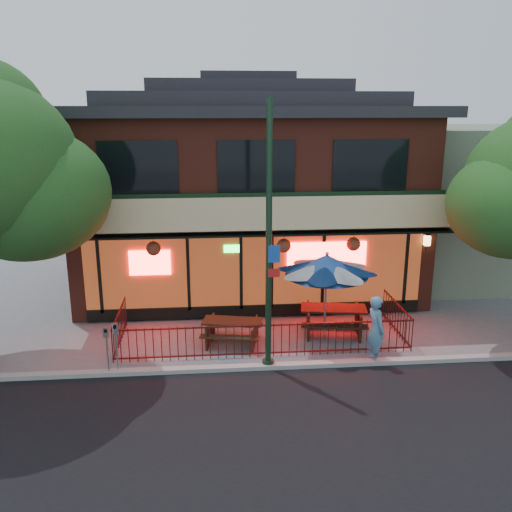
{
  "coord_description": "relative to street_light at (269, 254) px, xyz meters",
  "views": [
    {
      "loc": [
        -1.5,
        -13.61,
        6.79
      ],
      "look_at": [
        -0.11,
        2.0,
        2.45
      ],
      "focal_mm": 38.0,
      "sensor_mm": 36.0,
      "label": 1
    }
  ],
  "objects": [
    {
      "name": "street_light",
      "position": [
        0.0,
        0.0,
        0.0
      ],
      "size": [
        0.43,
        0.32,
        7.0
      ],
      "color": "#15311E",
      "rests_on": "ground"
    },
    {
      "name": "parking_meter_far",
      "position": [
        -4.2,
        -0.08,
        -2.25
      ],
      "size": [
        0.13,
        0.12,
        1.33
      ],
      "color": "#95989D",
      "rests_on": "ground"
    },
    {
      "name": "restaurant_building",
      "position": [
        -0.0,
        7.51,
        0.98
      ],
      "size": [
        12.96,
        9.49,
        8.05
      ],
      "color": "maroon",
      "rests_on": "ground"
    },
    {
      "name": "ground",
      "position": [
        -0.0,
        0.4,
        -3.15
      ],
      "size": [
        80.0,
        80.0,
        0.0
      ],
      "primitive_type": "plane",
      "color": "gray",
      "rests_on": "ground"
    },
    {
      "name": "patio_fence",
      "position": [
        -0.0,
        0.91,
        -2.52
      ],
      "size": [
        8.44,
        2.62,
        1.0
      ],
      "color": "#47100F",
      "rests_on": "ground"
    },
    {
      "name": "picnic_table_left",
      "position": [
        -0.89,
        1.59,
        -2.67
      ],
      "size": [
        1.94,
        1.63,
        0.73
      ],
      "color": "#382214",
      "rests_on": "ground"
    },
    {
      "name": "pedestrian",
      "position": [
        2.93,
        0.05,
        -2.19
      ],
      "size": [
        0.6,
        0.78,
        1.91
      ],
      "primitive_type": "imported",
      "rotation": [
        0.0,
        0.0,
        1.8
      ],
      "color": "teal",
      "rests_on": "ground"
    },
    {
      "name": "curb",
      "position": [
        -0.0,
        -0.1,
        -3.09
      ],
      "size": [
        80.0,
        0.25,
        0.12
      ],
      "primitive_type": "cube",
      "color": "#999993",
      "rests_on": "ground"
    },
    {
      "name": "patio_umbrella",
      "position": [
        1.87,
        1.58,
        -0.8
      ],
      "size": [
        2.41,
        2.41,
        2.75
      ],
      "color": "gray",
      "rests_on": "ground"
    },
    {
      "name": "parking_meter_near",
      "position": [
        -3.98,
        0.0,
        -2.2
      ],
      "size": [
        0.15,
        0.14,
        1.41
      ],
      "color": "gray",
      "rests_on": "ground"
    },
    {
      "name": "neighbor_building",
      "position": [
        9.0,
        8.1,
        -0.15
      ],
      "size": [
        6.0,
        7.0,
        6.0
      ],
      "primitive_type": "cube",
      "color": "slate",
      "rests_on": "ground"
    },
    {
      "name": "picnic_table_right",
      "position": [
        2.25,
        2.07,
        -2.59
      ],
      "size": [
        2.2,
        1.82,
        0.85
      ],
      "color": "black",
      "rests_on": "ground"
    }
  ]
}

